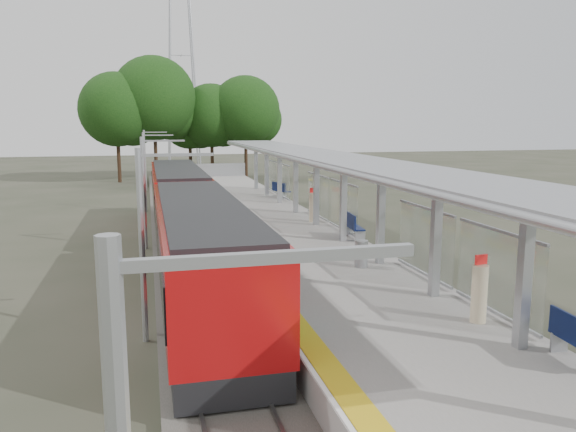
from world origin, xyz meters
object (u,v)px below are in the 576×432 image
object	(u,v)px
info_pillar_near	(479,293)
info_pillar_far	(313,207)
bench_mid	(353,225)
bench_far	(280,190)
train	(187,216)
litter_bin	(361,254)

from	to	relation	value
info_pillar_near	info_pillar_far	distance (m)	15.12
bench_mid	info_pillar_far	size ratio (longest dim) A/B	0.96
bench_mid	bench_far	bearing A→B (deg)	95.01
bench_far	info_pillar_near	world-z (taller)	info_pillar_near
bench_mid	info_pillar_far	bearing A→B (deg)	101.68
train	bench_mid	size ratio (longest dim) A/B	16.29
info_pillar_near	bench_far	bearing A→B (deg)	79.94
bench_far	info_pillar_far	bearing A→B (deg)	-115.49
train	info_pillar_far	world-z (taller)	train
bench_mid	info_pillar_far	xyz separation A→B (m)	(-0.51, 4.42, 0.17)
info_pillar_near	litter_bin	world-z (taller)	info_pillar_near
bench_far	litter_bin	xyz separation A→B (m)	(-1.46, -18.71, -0.07)
train	info_pillar_far	bearing A→B (deg)	24.73
bench_mid	info_pillar_near	distance (m)	10.72
litter_bin	info_pillar_near	bearing A→B (deg)	-81.71
bench_mid	bench_far	distance (m)	13.97
train	bench_mid	world-z (taller)	train
info_pillar_near	info_pillar_far	size ratio (longest dim) A/B	1.01
info_pillar_near	litter_bin	size ratio (longest dim) A/B	1.86
bench_mid	info_pillar_near	bearing A→B (deg)	-88.04
bench_far	info_pillar_near	distance (m)	24.68
bench_mid	info_pillar_far	world-z (taller)	info_pillar_far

